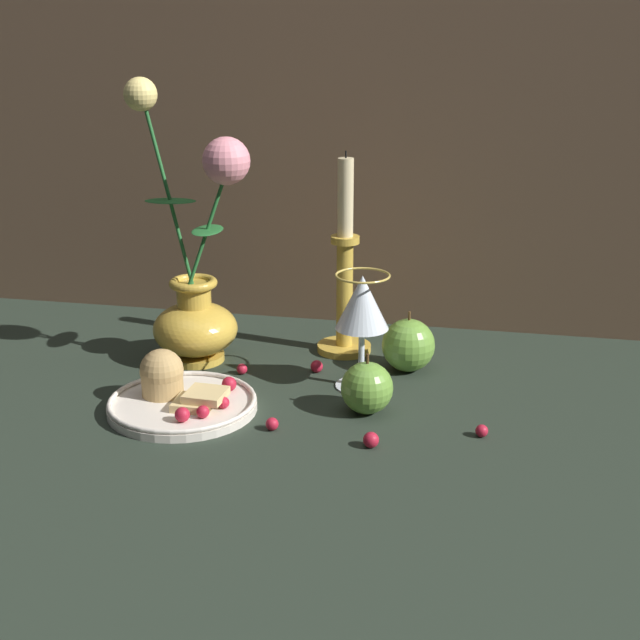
{
  "coord_description": "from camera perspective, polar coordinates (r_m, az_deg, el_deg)",
  "views": [
    {
      "loc": [
        0.27,
        -1.04,
        0.46
      ],
      "look_at": [
        0.05,
        -0.0,
        0.1
      ],
      "focal_mm": 50.0,
      "sensor_mm": 36.0,
      "label": 1
    }
  ],
  "objects": [
    {
      "name": "ground_plane",
      "position": [
        1.17,
        -2.4,
        -4.46
      ],
      "size": [
        2.4,
        2.4,
        0.0
      ],
      "primitive_type": "plane",
      "color": "#232D23",
      "rests_on": "ground"
    },
    {
      "name": "vase",
      "position": [
        1.24,
        -7.9,
        1.98
      ],
      "size": [
        0.17,
        0.12,
        0.39
      ],
      "color": "gold",
      "rests_on": "ground_plane"
    },
    {
      "name": "plate_with_pastries",
      "position": [
        1.12,
        -9.07,
        -4.76
      ],
      "size": [
        0.19,
        0.19,
        0.07
      ],
      "color": "silver",
      "rests_on": "ground_plane"
    },
    {
      "name": "wine_glass",
      "position": [
        1.14,
        2.72,
        0.83
      ],
      "size": [
        0.07,
        0.07,
        0.15
      ],
      "color": "silver",
      "rests_on": "ground_plane"
    },
    {
      "name": "candlestick",
      "position": [
        1.27,
        1.59,
        2.39
      ],
      "size": [
        0.08,
        0.08,
        0.29
      ],
      "color": "gold",
      "rests_on": "ground_plane"
    },
    {
      "name": "apple_beside_vase",
      "position": [
        1.23,
        5.68,
        -1.61
      ],
      "size": [
        0.07,
        0.07,
        0.09
      ],
      "color": "#669938",
      "rests_on": "ground_plane"
    },
    {
      "name": "apple_near_glass",
      "position": [
        1.09,
        3.02,
        -4.36
      ],
      "size": [
        0.06,
        0.06,
        0.08
      ],
      "color": "#669938",
      "rests_on": "ground_plane"
    },
    {
      "name": "berry_near_plate",
      "position": [
        1.22,
        -5.02,
        -3.14
      ],
      "size": [
        0.01,
        0.01,
        0.01
      ],
      "primitive_type": "sphere",
      "color": "#AD192D",
      "rests_on": "ground_plane"
    },
    {
      "name": "berry_front_center",
      "position": [
        1.02,
        3.28,
        -7.67
      ],
      "size": [
        0.02,
        0.02,
        0.02
      ],
      "primitive_type": "sphere",
      "color": "#AD192D",
      "rests_on": "ground_plane"
    },
    {
      "name": "berry_by_glass_stem",
      "position": [
        1.22,
        -0.21,
        -2.99
      ],
      "size": [
        0.02,
        0.02,
        0.02
      ],
      "primitive_type": "sphere",
      "color": "#AD192D",
      "rests_on": "ground_plane"
    },
    {
      "name": "berry_under_candlestick",
      "position": [
        1.06,
        -3.09,
        -6.66
      ],
      "size": [
        0.02,
        0.02,
        0.02
      ],
      "primitive_type": "sphere",
      "color": "#AD192D",
      "rests_on": "ground_plane"
    },
    {
      "name": "berry_far_right",
      "position": [
        1.06,
        10.31,
        -6.99
      ],
      "size": [
        0.01,
        0.01,
        0.01
      ],
      "primitive_type": "sphere",
      "color": "#AD192D",
      "rests_on": "ground_plane"
    }
  ]
}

